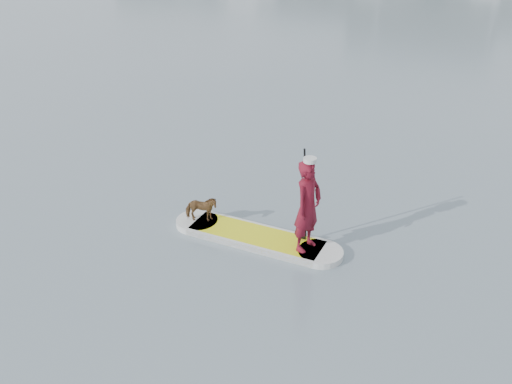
% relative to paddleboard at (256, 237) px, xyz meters
% --- Properties ---
extents(paddleboard, '(3.30, 0.88, 0.12)m').
position_rel_paddleboard_xyz_m(paddleboard, '(0.00, 0.00, 0.00)').
color(paddleboard, yellow).
rests_on(paddleboard, ground).
extents(paddler, '(0.50, 0.67, 1.66)m').
position_rel_paddleboard_xyz_m(paddler, '(0.97, 0.03, 0.89)').
color(paddler, maroon).
rests_on(paddler, paddleboard).
extents(white_cap, '(0.22, 0.22, 0.07)m').
position_rel_paddleboard_xyz_m(white_cap, '(0.97, 0.03, 1.75)').
color(white_cap, silver).
rests_on(white_cap, paddler).
extents(dog, '(0.67, 0.51, 0.52)m').
position_rel_paddleboard_xyz_m(dog, '(-1.14, -0.04, 0.32)').
color(dog, brown).
rests_on(dog, paddleboard).
extents(paddle, '(0.10, 0.30, 2.00)m').
position_rel_paddleboard_xyz_m(paddle, '(0.82, 0.26, 0.74)').
color(paddle, black).
rests_on(paddle, ground).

